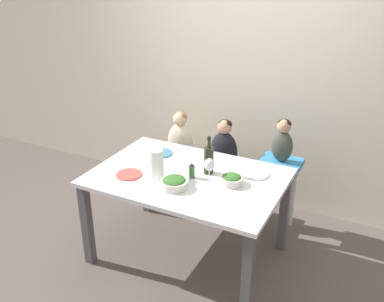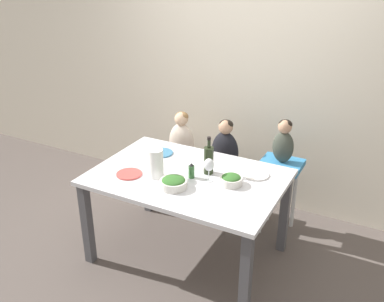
{
  "view_description": "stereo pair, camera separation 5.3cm",
  "coord_description": "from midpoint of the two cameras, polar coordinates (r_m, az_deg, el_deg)",
  "views": [
    {
      "loc": [
        1.37,
        -2.64,
        2.34
      ],
      "look_at": [
        0.0,
        0.08,
        0.95
      ],
      "focal_mm": 40.0,
      "sensor_mm": 36.0,
      "label": 1
    },
    {
      "loc": [
        1.42,
        -2.62,
        2.34
      ],
      "look_at": [
        0.0,
        0.08,
        0.95
      ],
      "focal_mm": 40.0,
      "sensor_mm": 36.0,
      "label": 2
    }
  ],
  "objects": [
    {
      "name": "wall_back",
      "position": [
        4.18,
        7.59,
        10.67
      ],
      "size": [
        10.0,
        0.06,
        2.7
      ],
      "color": "beige",
      "rests_on": "ground_plane"
    },
    {
      "name": "person_child_left",
      "position": [
        4.15,
        -1.03,
        1.63
      ],
      "size": [
        0.26,
        0.16,
        0.52
      ],
      "color": "beige",
      "rests_on": "chair_far_left"
    },
    {
      "name": "dinner_plate_front_left",
      "position": [
        3.41,
        -7.94,
        -3.05
      ],
      "size": [
        0.2,
        0.2,
        0.01
      ],
      "color": "#D14C47",
      "rests_on": "dining_table"
    },
    {
      "name": "chair_right_highchair",
      "position": [
        3.89,
        12.04,
        -3.52
      ],
      "size": [
        0.36,
        0.31,
        0.7
      ],
      "color": "silver",
      "rests_on": "ground_plane"
    },
    {
      "name": "wine_glass_near",
      "position": [
        3.23,
        2.74,
        -1.9
      ],
      "size": [
        0.08,
        0.08,
        0.19
      ],
      "color": "white",
      "rests_on": "dining_table"
    },
    {
      "name": "chair_far_left",
      "position": [
        4.28,
        -1.0,
        -2.42
      ],
      "size": [
        0.42,
        0.37,
        0.47
      ],
      "color": "silver",
      "rests_on": "ground_plane"
    },
    {
      "name": "salad_bowl_large",
      "position": [
        3.18,
        -1.98,
        -4.24
      ],
      "size": [
        0.21,
        0.21,
        0.08
      ],
      "color": "silver",
      "rests_on": "dining_table"
    },
    {
      "name": "dinner_plate_back_right",
      "position": [
        3.4,
        8.97,
        -3.14
      ],
      "size": [
        0.2,
        0.2,
        0.01
      ],
      "color": "silver",
      "rests_on": "dining_table"
    },
    {
      "name": "paper_towel_roll",
      "position": [
        3.3,
        -4.37,
        -1.65
      ],
      "size": [
        0.12,
        0.12,
        0.23
      ],
      "color": "white",
      "rests_on": "dining_table"
    },
    {
      "name": "chair_far_center",
      "position": [
        4.11,
        4.65,
        -3.76
      ],
      "size": [
        0.42,
        0.37,
        0.47
      ],
      "color": "silver",
      "rests_on": "ground_plane"
    },
    {
      "name": "wine_bottle",
      "position": [
        3.35,
        2.69,
        -1.13
      ],
      "size": [
        0.08,
        0.08,
        0.31
      ],
      "color": "#232D19",
      "rests_on": "dining_table"
    },
    {
      "name": "dining_table",
      "position": [
        3.41,
        -0.15,
        -4.74
      ],
      "size": [
        1.49,
        1.02,
        0.77
      ],
      "color": "silver",
      "rests_on": "ground_plane"
    },
    {
      "name": "condiment_bottle_hot_sauce",
      "position": [
        3.31,
        0.38,
        -2.66
      ],
      "size": [
        0.05,
        0.05,
        0.13
      ],
      "color": "#336633",
      "rests_on": "dining_table"
    },
    {
      "name": "person_baby_right",
      "position": [
        3.73,
        12.52,
        1.39
      ],
      "size": [
        0.19,
        0.12,
        0.39
      ],
      "color": "#3D4238",
      "rests_on": "chair_right_highchair"
    },
    {
      "name": "ground_plane",
      "position": [
        3.79,
        -0.14,
        -13.59
      ],
      "size": [
        14.0,
        14.0,
        0.0
      ],
      "primitive_type": "plane",
      "color": "#564C47"
    },
    {
      "name": "dinner_plate_back_left",
      "position": [
        3.74,
        -3.7,
        -0.24
      ],
      "size": [
        0.2,
        0.2,
        0.01
      ],
      "color": "teal",
      "rests_on": "dining_table"
    },
    {
      "name": "salad_bowl_small",
      "position": [
        3.23,
        5.71,
        -3.83
      ],
      "size": [
        0.17,
        0.17,
        0.08
      ],
      "color": "silver",
      "rests_on": "dining_table"
    },
    {
      "name": "person_child_center",
      "position": [
        3.96,
        4.81,
        0.42
      ],
      "size": [
        0.26,
        0.16,
        0.52
      ],
      "color": "black",
      "rests_on": "chair_far_center"
    }
  ]
}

